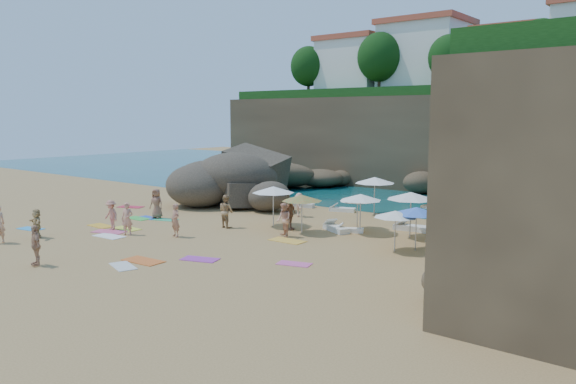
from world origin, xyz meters
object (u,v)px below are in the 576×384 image
Objects in this scene: person_stand_0 at (127,219)px; parasol_1 at (358,199)px; rock_outcrop at (240,205)px; parasol_0 at (361,197)px; person_stand_2 at (299,205)px; flag_pole at (267,166)px; person_stand_1 at (226,211)px; lounger_0 at (301,205)px; person_stand_3 at (290,214)px; person_stand_4 at (456,223)px; parasol_2 at (375,180)px; person_stand_5 at (238,192)px.

parasol_1 is at bearing 16.22° from person_stand_0.
rock_outcrop is at bearing 72.25° from person_stand_0.
parasol_0 reaches higher than person_stand_2.
person_stand_1 is (7.00, -11.77, -1.40)m from flag_pole.
flag_pole is 15.16m from parasol_1.
lounger_0 is at bearing 26.21° from rock_outcrop.
parasol_1 is at bearing -138.12° from person_stand_1.
person_stand_3 is at bearing 166.48° from person_stand_2.
rock_outcrop is 4.94× the size of person_stand_3.
parasol_0 is at bearing -141.02° from person_stand_4.
person_stand_3 reaches higher than person_stand_4.
parasol_0 is 1.25× the size of lounger_0.
parasol_0 is at bearing -50.46° from parasol_1.
parasol_0 is 9.41m from lounger_0.
person_stand_3 is at bearing -29.59° from rock_outcrop.
parasol_2 is at bearing -12.91° from person_stand_3.
person_stand_1 is at bearing 123.80° from person_stand_2.
person_stand_0 is (-1.78, -13.11, 0.73)m from lounger_0.
flag_pole is 2.42× the size of person_stand_2.
person_stand_2 is 10.27m from person_stand_4.
person_stand_1 is (-4.52, -8.95, -1.29)m from parasol_2.
person_stand_2 is (-3.32, -3.65, -1.48)m from parasol_2.
person_stand_0 is at bearing -113.73° from lounger_0.
person_stand_0 reaches higher than person_stand_4.
flag_pole is at bearing 92.51° from person_stand_5.
lounger_0 is 12.83m from person_stand_4.
person_stand_1 is 8.69m from person_stand_5.
parasol_0 reaches higher than parasol_1.
person_stand_4 is (8.22, 3.44, -0.09)m from person_stand_3.
person_stand_2 is at bearing -10.04° from rock_outcrop.
parasol_1 is 1.16× the size of person_stand_5.
person_stand_2 is at bearing -132.31° from parasol_2.
parasol_2 is at bearing -85.74° from person_stand_2.
person_stand_0 is 17.30m from person_stand_4.
parasol_2 is at bearing 112.42° from parasol_0.
lounger_0 is 1.06× the size of person_stand_5.
lounger_0 is 4.88m from person_stand_5.
rock_outcrop reaches higher than person_stand_0.
person_stand_2 is 0.92× the size of person_stand_4.
person_stand_1 reaches higher than person_stand_5.
person_stand_4 reaches higher than lounger_0.
parasol_1 is 1.13× the size of person_stand_0.
flag_pole reaches higher than lounger_0.
lounger_0 is (-7.06, 4.16, -1.58)m from parasol_1.
parasol_2 reaches higher than person_stand_1.
parasol_0 is 4.07m from person_stand_3.
rock_outcrop is 4.94× the size of lounger_0.
parasol_2 is at bearing -9.93° from lounger_0.
person_stand_1 reaches higher than person_stand_0.
lounger_0 is 8.46m from person_stand_1.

